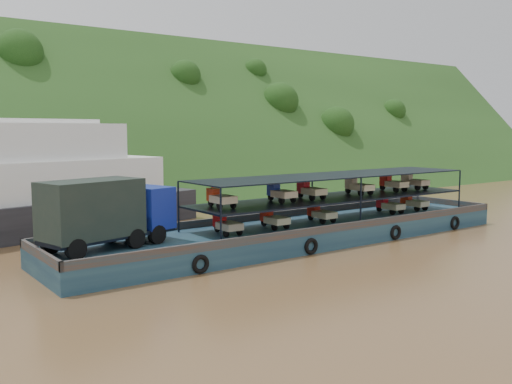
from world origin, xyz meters
TOP-DOWN VIEW (x-y plane):
  - ground at (0.00, 0.00)m, footprint 160.00×160.00m
  - hillside at (0.00, 36.00)m, footprint 140.00×39.60m
  - cargo_barge at (-3.13, -0.93)m, footprint 35.00×7.18m

SIDE VIEW (x-z plane):
  - ground at x=0.00m, z-range 0.00..0.00m
  - hillside at x=0.00m, z-range -19.80..19.80m
  - cargo_barge at x=-3.13m, z-range -1.26..3.82m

